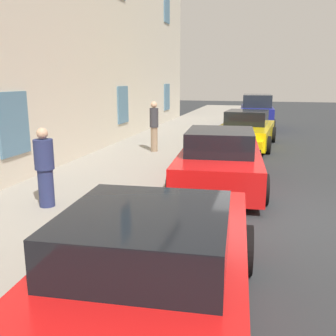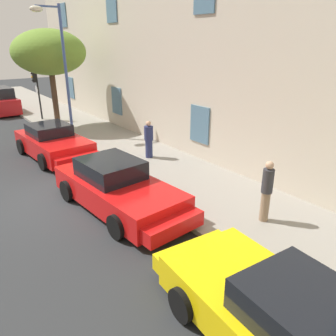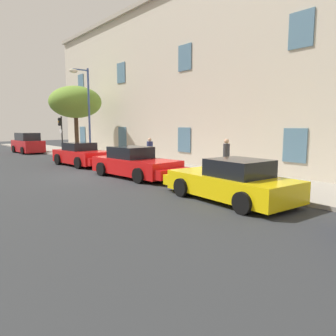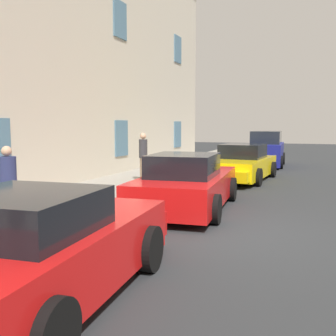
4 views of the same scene
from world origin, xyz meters
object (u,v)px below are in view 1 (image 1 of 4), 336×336
sportscar_white_middle (245,132)px  hatchback_distant (256,113)px  sportscar_red_lead (157,264)px  pedestrian_strolling (154,126)px  sportscar_yellow_flank (220,160)px  pedestrian_admiring (45,167)px

sportscar_white_middle → hatchback_distant: 6.00m
sportscar_red_lead → sportscar_white_middle: size_ratio=0.95×
hatchback_distant → pedestrian_strolling: bearing=159.3°
sportscar_yellow_flank → sportscar_white_middle: sportscar_yellow_flank is taller
sportscar_red_lead → hatchback_distant: bearing=-1.6°
sportscar_red_lead → sportscar_yellow_flank: (5.88, 0.01, 0.00)m
sportscar_red_lead → hatchback_distant: 17.59m
sportscar_red_lead → pedestrian_admiring: pedestrian_admiring is taller
sportscar_red_lead → sportscar_white_middle: sportscar_red_lead is taller
sportscar_white_middle → pedestrian_admiring: 9.47m
sportscar_yellow_flank → hatchback_distant: bearing=-2.5°
sportscar_yellow_flank → pedestrian_strolling: bearing=40.5°
pedestrian_admiring → sportscar_white_middle: bearing=-20.7°
sportscar_white_middle → sportscar_yellow_flank: bearing=177.4°
hatchback_distant → pedestrian_admiring: 15.27m
sportscar_yellow_flank → pedestrian_admiring: (-3.14, 3.09, 0.32)m
sportscar_yellow_flank → sportscar_white_middle: size_ratio=1.05×
hatchback_distant → pedestrian_strolling: size_ratio=2.33×
pedestrian_strolling → sportscar_white_middle: bearing=-49.6°
sportscar_yellow_flank → hatchback_distant: 11.72m
sportscar_red_lead → hatchback_distant: hatchback_distant is taller
sportscar_white_middle → pedestrian_admiring: (-8.85, 3.35, 0.34)m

